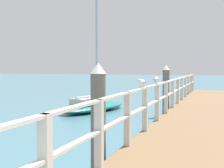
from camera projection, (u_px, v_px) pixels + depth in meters
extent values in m
cube|color=brown|center=(208.00, 118.00, 10.98)|extent=(2.83, 21.76, 0.46)
cube|color=beige|center=(45.00, 164.00, 3.32)|extent=(0.12, 0.12, 1.08)
cube|color=beige|center=(99.00, 135.00, 4.78)|extent=(0.12, 0.12, 1.08)
cube|color=beige|center=(127.00, 119.00, 6.25)|extent=(0.12, 0.12, 1.08)
cube|color=beige|center=(145.00, 109.00, 7.71)|extent=(0.12, 0.12, 1.08)
cube|color=beige|center=(157.00, 102.00, 9.17)|extent=(0.12, 0.12, 1.08)
cube|color=beige|center=(166.00, 97.00, 10.64)|extent=(0.12, 0.12, 1.08)
cube|color=beige|center=(173.00, 94.00, 12.10)|extent=(0.12, 0.12, 1.08)
cube|color=beige|center=(178.00, 91.00, 13.56)|extent=(0.12, 0.12, 1.08)
cube|color=beige|center=(182.00, 89.00, 15.03)|extent=(0.12, 0.12, 1.08)
cube|color=beige|center=(185.00, 87.00, 16.49)|extent=(0.12, 0.12, 1.08)
cube|color=beige|center=(188.00, 85.00, 17.96)|extent=(0.12, 0.12, 1.08)
cube|color=beige|center=(191.00, 84.00, 19.42)|extent=(0.12, 0.12, 1.08)
cube|color=beige|center=(193.00, 82.00, 20.88)|extent=(0.12, 0.12, 1.08)
cube|color=beige|center=(170.00, 81.00, 11.34)|extent=(0.10, 20.16, 0.04)
cube|color=beige|center=(169.00, 94.00, 11.37)|extent=(0.10, 20.16, 0.04)
cylinder|color=#6B6056|center=(98.00, 125.00, 5.79)|extent=(0.28, 0.28, 1.90)
cone|color=white|center=(98.00, 68.00, 5.73)|extent=(0.29, 0.29, 0.20)
cylinder|color=#6B6056|center=(166.00, 93.00, 12.95)|extent=(0.28, 0.28, 1.90)
cone|color=white|center=(166.00, 68.00, 12.90)|extent=(0.29, 0.29, 0.20)
ellipsoid|color=white|center=(142.00, 83.00, 7.34)|extent=(0.15, 0.29, 0.15)
sphere|color=white|center=(140.00, 81.00, 7.18)|extent=(0.09, 0.09, 0.09)
cone|color=gold|center=(139.00, 81.00, 7.12)|extent=(0.03, 0.05, 0.02)
cone|color=#939399|center=(144.00, 82.00, 7.50)|extent=(0.07, 0.08, 0.07)
ellipsoid|color=#939399|center=(142.00, 81.00, 7.34)|extent=(0.19, 0.23, 0.04)
cylinder|color=tan|center=(143.00, 87.00, 7.34)|extent=(0.01, 0.01, 0.05)
cylinder|color=tan|center=(141.00, 87.00, 7.36)|extent=(0.01, 0.01, 0.05)
ellipsoid|color=white|center=(156.00, 80.00, 8.95)|extent=(0.14, 0.29, 0.15)
sphere|color=white|center=(157.00, 78.00, 9.12)|extent=(0.09, 0.09, 0.09)
cone|color=gold|center=(157.00, 78.00, 9.18)|extent=(0.03, 0.05, 0.02)
cone|color=#939399|center=(155.00, 80.00, 8.79)|extent=(0.07, 0.08, 0.07)
ellipsoid|color=#939399|center=(156.00, 79.00, 8.95)|extent=(0.19, 0.23, 0.04)
cylinder|color=tan|center=(155.00, 83.00, 8.96)|extent=(0.01, 0.01, 0.05)
cylinder|color=tan|center=(157.00, 83.00, 8.94)|extent=(0.01, 0.01, 0.05)
ellipsoid|color=#197266|center=(94.00, 107.00, 14.46)|extent=(2.55, 4.34, 0.35)
cylinder|color=#B2B2B7|center=(97.00, 51.00, 14.49)|extent=(0.10, 0.10, 4.78)
cylinder|color=#B2B2B7|center=(87.00, 97.00, 14.02)|extent=(0.50, 1.40, 0.08)
cube|color=beige|center=(87.00, 101.00, 14.05)|extent=(1.19, 1.65, 0.30)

